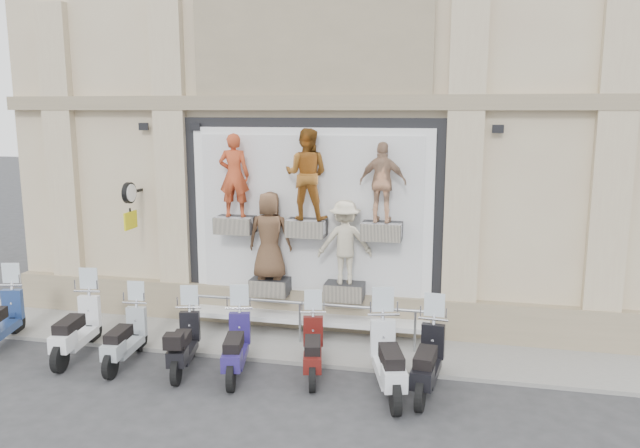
{
  "coord_description": "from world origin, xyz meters",
  "views": [
    {
      "loc": [
        3.05,
        -9.59,
        4.72
      ],
      "look_at": [
        0.44,
        1.9,
        2.55
      ],
      "focal_mm": 35.0,
      "sensor_mm": 36.0,
      "label": 1
    }
  ],
  "objects_px": {
    "clock_sign_bracket": "(130,200)",
    "scooter_b": "(76,317)",
    "scooter_c": "(125,327)",
    "scooter_g": "(388,347)",
    "scooter_e": "(236,335)",
    "scooter_f": "(313,338)",
    "scooter_h": "(428,349)",
    "guard_rail": "(300,324)",
    "scooter_d": "(183,332)"
  },
  "relations": [
    {
      "from": "clock_sign_bracket",
      "to": "scooter_g",
      "type": "relative_size",
      "value": 0.5
    },
    {
      "from": "guard_rail",
      "to": "scooter_c",
      "type": "height_order",
      "value": "scooter_c"
    },
    {
      "from": "scooter_d",
      "to": "scooter_b",
      "type": "bearing_deg",
      "value": 165.1
    },
    {
      "from": "scooter_f",
      "to": "scooter_e",
      "type": "bearing_deg",
      "value": 178.35
    },
    {
      "from": "scooter_c",
      "to": "scooter_g",
      "type": "distance_m",
      "value": 4.94
    },
    {
      "from": "clock_sign_bracket",
      "to": "scooter_f",
      "type": "relative_size",
      "value": 0.58
    },
    {
      "from": "clock_sign_bracket",
      "to": "scooter_f",
      "type": "xyz_separation_m",
      "value": [
        4.49,
        -1.82,
        -2.09
      ]
    },
    {
      "from": "clock_sign_bracket",
      "to": "scooter_f",
      "type": "height_order",
      "value": "clock_sign_bracket"
    },
    {
      "from": "scooter_c",
      "to": "scooter_f",
      "type": "xyz_separation_m",
      "value": [
        3.54,
        0.27,
        -0.01
      ]
    },
    {
      "from": "guard_rail",
      "to": "scooter_e",
      "type": "height_order",
      "value": "scooter_e"
    },
    {
      "from": "clock_sign_bracket",
      "to": "scooter_h",
      "type": "height_order",
      "value": "clock_sign_bracket"
    },
    {
      "from": "scooter_b",
      "to": "scooter_d",
      "type": "height_order",
      "value": "scooter_b"
    },
    {
      "from": "scooter_d",
      "to": "scooter_e",
      "type": "height_order",
      "value": "scooter_e"
    },
    {
      "from": "scooter_d",
      "to": "scooter_c",
      "type": "bearing_deg",
      "value": 167.85
    },
    {
      "from": "scooter_h",
      "to": "scooter_b",
      "type": "bearing_deg",
      "value": -175.09
    },
    {
      "from": "scooter_d",
      "to": "scooter_h",
      "type": "distance_m",
      "value": 4.4
    },
    {
      "from": "scooter_b",
      "to": "scooter_h",
      "type": "distance_m",
      "value": 6.67
    },
    {
      "from": "scooter_d",
      "to": "scooter_f",
      "type": "xyz_separation_m",
      "value": [
        2.36,
        0.27,
        -0.01
      ]
    },
    {
      "from": "clock_sign_bracket",
      "to": "scooter_f",
      "type": "bearing_deg",
      "value": -22.02
    },
    {
      "from": "guard_rail",
      "to": "scooter_g",
      "type": "bearing_deg",
      "value": -41.72
    },
    {
      "from": "clock_sign_bracket",
      "to": "scooter_c",
      "type": "xyz_separation_m",
      "value": [
        0.95,
        -2.09,
        -2.08
      ]
    },
    {
      "from": "guard_rail",
      "to": "scooter_d",
      "type": "xyz_separation_m",
      "value": [
        -1.77,
        -1.62,
        0.26
      ]
    },
    {
      "from": "scooter_c",
      "to": "scooter_f",
      "type": "distance_m",
      "value": 3.55
    },
    {
      "from": "scooter_f",
      "to": "scooter_b",
      "type": "bearing_deg",
      "value": 169.35
    },
    {
      "from": "guard_rail",
      "to": "scooter_b",
      "type": "relative_size",
      "value": 2.56
    },
    {
      "from": "scooter_b",
      "to": "scooter_c",
      "type": "bearing_deg",
      "value": -14.39
    },
    {
      "from": "clock_sign_bracket",
      "to": "scooter_d",
      "type": "bearing_deg",
      "value": -44.44
    },
    {
      "from": "scooter_b",
      "to": "scooter_e",
      "type": "xyz_separation_m",
      "value": [
        3.27,
        -0.1,
        -0.05
      ]
    },
    {
      "from": "scooter_c",
      "to": "scooter_e",
      "type": "xyz_separation_m",
      "value": [
        2.19,
        0.01,
        0.03
      ]
    },
    {
      "from": "scooter_c",
      "to": "scooter_d",
      "type": "xyz_separation_m",
      "value": [
        1.18,
        0.0,
        -0.0
      ]
    },
    {
      "from": "scooter_c",
      "to": "scooter_h",
      "type": "xyz_separation_m",
      "value": [
        5.58,
        0.04,
        0.05
      ]
    },
    {
      "from": "scooter_c",
      "to": "scooter_f",
      "type": "height_order",
      "value": "scooter_c"
    },
    {
      "from": "scooter_c",
      "to": "clock_sign_bracket",
      "type": "bearing_deg",
      "value": 108.75
    },
    {
      "from": "scooter_f",
      "to": "scooter_h",
      "type": "height_order",
      "value": "scooter_h"
    },
    {
      "from": "scooter_f",
      "to": "scooter_g",
      "type": "xyz_separation_m",
      "value": [
        1.39,
        -0.42,
        0.12
      ]
    },
    {
      "from": "scooter_g",
      "to": "scooter_b",
      "type": "bearing_deg",
      "value": 161.77
    },
    {
      "from": "scooter_d",
      "to": "scooter_e",
      "type": "xyz_separation_m",
      "value": [
        1.0,
        0.01,
        0.03
      ]
    },
    {
      "from": "scooter_d",
      "to": "scooter_f",
      "type": "relative_size",
      "value": 1.01
    },
    {
      "from": "scooter_e",
      "to": "scooter_g",
      "type": "bearing_deg",
      "value": -15.95
    },
    {
      "from": "clock_sign_bracket",
      "to": "scooter_b",
      "type": "height_order",
      "value": "clock_sign_bracket"
    },
    {
      "from": "scooter_h",
      "to": "scooter_f",
      "type": "bearing_deg",
      "value": 178.98
    },
    {
      "from": "scooter_d",
      "to": "scooter_g",
      "type": "xyz_separation_m",
      "value": [
        3.75,
        -0.15,
        0.11
      ]
    },
    {
      "from": "guard_rail",
      "to": "scooter_h",
      "type": "distance_m",
      "value": 3.08
    },
    {
      "from": "clock_sign_bracket",
      "to": "scooter_h",
      "type": "relative_size",
      "value": 0.53
    },
    {
      "from": "scooter_h",
      "to": "guard_rail",
      "type": "bearing_deg",
      "value": 154.46
    },
    {
      "from": "scooter_g",
      "to": "scooter_h",
      "type": "bearing_deg",
      "value": 0.51
    },
    {
      "from": "scooter_e",
      "to": "scooter_g",
      "type": "relative_size",
      "value": 0.91
    },
    {
      "from": "scooter_b",
      "to": "scooter_f",
      "type": "xyz_separation_m",
      "value": [
        4.63,
        0.17,
        -0.09
      ]
    },
    {
      "from": "scooter_d",
      "to": "scooter_f",
      "type": "height_order",
      "value": "scooter_d"
    },
    {
      "from": "guard_rail",
      "to": "scooter_d",
      "type": "relative_size",
      "value": 2.85
    }
  ]
}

